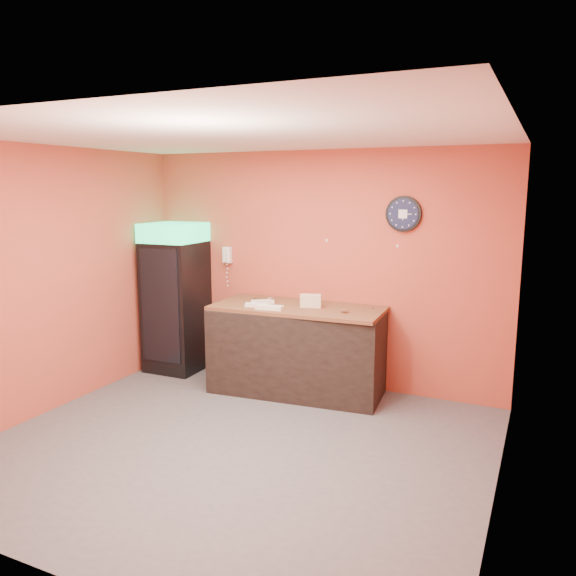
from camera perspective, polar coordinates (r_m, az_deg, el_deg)
The scene contains 15 objects.
floor at distance 5.43m, azimuth -5.26°, elevation -15.71°, with size 4.50×4.50×0.00m, color #47474C.
back_wall at distance 6.75m, azimuth 3.13°, elevation 1.94°, with size 4.50×0.02×2.80m, color #BA4A34.
left_wall at distance 6.41m, azimuth -23.13°, elevation 0.69°, with size 0.02×4.00×2.80m, color #BA4A34.
right_wall at distance 4.32m, azimuth 21.22°, elevation -3.46°, with size 0.02×4.00×2.80m, color #BA4A34.
ceiling at distance 4.90m, azimuth -5.81°, elevation 15.21°, with size 4.50×4.00×0.02m, color white.
beverage_cooler at distance 7.39m, azimuth -11.52°, elevation -1.17°, with size 0.69×0.70×1.92m.
prep_counter at distance 6.58m, azimuth 1.02°, elevation -6.37°, with size 1.96×0.87×0.98m, color black.
wall_clock at distance 6.35m, azimuth 11.65°, elevation 7.39°, with size 0.40×0.06×0.40m.
wall_phone at distance 7.24m, azimuth -6.22°, elevation 3.35°, with size 0.11×0.10×0.20m.
butcher_paper at distance 6.46m, azimuth 1.03°, elevation -2.02°, with size 1.96×0.88×0.04m, color brown.
sub_roll_stack at distance 6.37m, azimuth 2.33°, elevation -1.32°, with size 0.25×0.14×0.15m.
wrapped_sandwich_left at distance 6.43m, azimuth -3.17°, elevation -1.73°, with size 0.27×0.11×0.04m, color silver.
wrapped_sandwich_mid at distance 6.28m, azimuth -1.92°, elevation -1.99°, with size 0.30×0.12×0.04m, color silver.
wrapped_sandwich_right at distance 6.60m, azimuth -2.60°, elevation -1.42°, with size 0.27×0.11×0.04m, color silver.
kitchen_tool at distance 6.62m, azimuth -1.76°, elevation -1.24°, with size 0.07×0.07×0.07m, color silver.
Camera 1 is at (2.49, -4.20, 2.37)m, focal length 35.00 mm.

